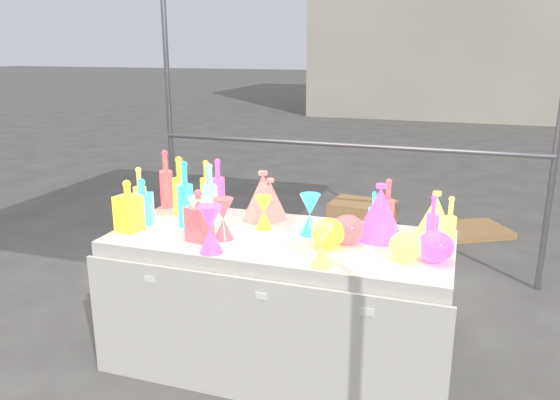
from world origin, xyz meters
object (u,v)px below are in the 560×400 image
(decanter_0, at_px, (128,206))
(hourglass_0, at_px, (223,219))
(cardboard_box_closed, at_px, (362,223))
(lampshade_0, at_px, (270,199))
(bottle_0, at_px, (206,184))
(globe_0, at_px, (328,235))
(display_table, at_px, (279,301))

(decanter_0, relative_size, hourglass_0, 1.30)
(cardboard_box_closed, distance_m, lampshade_0, 1.89)
(cardboard_box_closed, xyz_separation_m, bottle_0, (-0.69, -1.68, 0.70))
(bottle_0, xyz_separation_m, decanter_0, (-0.21, -0.53, -0.01))
(hourglass_0, height_order, globe_0, hourglass_0)
(display_table, relative_size, bottle_0, 5.99)
(globe_0, xyz_separation_m, lampshade_0, (-0.44, 0.36, 0.05))
(bottle_0, xyz_separation_m, globe_0, (0.88, -0.43, -0.09))
(hourglass_0, bearing_deg, globe_0, 5.68)
(display_table, height_order, bottle_0, bottle_0)
(display_table, relative_size, lampshade_0, 7.67)
(decanter_0, xyz_separation_m, hourglass_0, (0.54, 0.04, -0.03))
(cardboard_box_closed, bearing_deg, globe_0, -79.18)
(lampshade_0, bearing_deg, hourglass_0, -109.54)
(display_table, bearing_deg, lampshade_0, 118.12)
(display_table, distance_m, bottle_0, 0.88)
(decanter_0, bearing_deg, lampshade_0, 47.41)
(hourglass_0, distance_m, lampshade_0, 0.43)
(cardboard_box_closed, bearing_deg, decanter_0, -106.54)
(display_table, distance_m, decanter_0, 0.98)
(cardboard_box_closed, xyz_separation_m, hourglass_0, (-0.36, -2.17, 0.66))
(hourglass_0, distance_m, globe_0, 0.55)
(display_table, height_order, decanter_0, decanter_0)
(decanter_0, bearing_deg, hourglass_0, 16.98)
(hourglass_0, bearing_deg, lampshade_0, 74.89)
(display_table, height_order, cardboard_box_closed, display_table)
(globe_0, bearing_deg, lampshade_0, 140.41)
(bottle_0, relative_size, hourglass_0, 1.40)
(bottle_0, height_order, decanter_0, bottle_0)
(display_table, distance_m, hourglass_0, 0.57)
(bottle_0, distance_m, globe_0, 0.99)
(cardboard_box_closed, relative_size, lampshade_0, 2.28)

